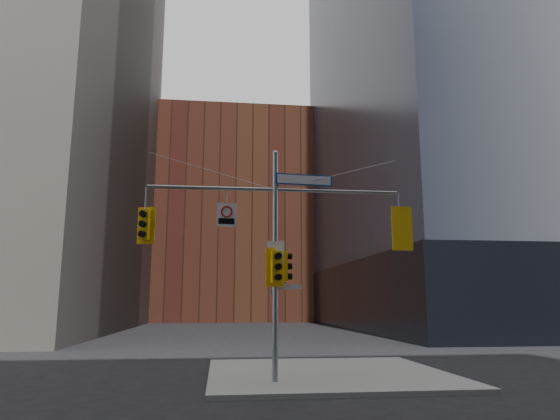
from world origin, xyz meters
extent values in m
plane|color=black|center=(0.00, 0.00, 0.00)|extent=(160.00, 160.00, 0.00)
cube|color=gray|center=(2.00, 4.00, 0.07)|extent=(8.00, 8.00, 0.15)
cube|color=black|center=(28.00, 32.00, 3.00)|extent=(36.40, 36.40, 6.00)
cube|color=brown|center=(0.00, 58.00, 14.00)|extent=(26.00, 20.00, 28.00)
cylinder|color=gray|center=(0.00, 2.00, 3.60)|extent=(0.18, 0.18, 7.20)
sphere|color=gray|center=(0.00, 2.00, 7.20)|extent=(0.20, 0.20, 0.20)
cylinder|color=gray|center=(-2.00, 2.00, 6.00)|extent=(4.00, 0.11, 0.11)
cylinder|color=gray|center=(2.00, 2.00, 6.00)|extent=(4.00, 0.11, 0.11)
cylinder|color=gray|center=(0.00, 1.65, 6.00)|extent=(0.10, 0.70, 0.10)
cylinder|color=gray|center=(-2.00, 2.00, 6.55)|extent=(4.00, 0.02, 1.12)
cylinder|color=gray|center=(2.00, 2.00, 6.55)|extent=(4.00, 0.02, 1.12)
cube|color=yellow|center=(-4.02, 2.00, 4.80)|extent=(0.34, 0.27, 0.93)
cube|color=yellow|center=(-3.98, 2.15, 4.80)|extent=(0.54, 0.15, 1.15)
cylinder|color=black|center=(-4.06, 1.83, 5.11)|extent=(0.22, 0.18, 0.19)
cylinder|color=black|center=(-4.04, 1.90, 5.11)|extent=(0.17, 0.05, 0.17)
cylinder|color=black|center=(-4.06, 1.83, 4.80)|extent=(0.22, 0.18, 0.19)
cylinder|color=black|center=(-4.04, 1.90, 4.80)|extent=(0.17, 0.05, 0.17)
cylinder|color=black|center=(-4.06, 1.83, 4.49)|extent=(0.22, 0.18, 0.19)
cylinder|color=#0CE559|center=(-4.04, 1.90, 4.49)|extent=(0.17, 0.05, 0.17)
cube|color=yellow|center=(4.05, 2.00, 4.80)|extent=(0.38, 0.27, 1.15)
cube|color=yellow|center=(4.06, 1.80, 4.80)|extent=(0.68, 0.06, 1.42)
cylinder|color=black|center=(4.05, 2.22, 5.18)|extent=(0.24, 0.18, 0.24)
cylinder|color=black|center=(4.05, 2.13, 5.18)|extent=(0.21, 0.03, 0.21)
cylinder|color=black|center=(4.05, 2.22, 4.80)|extent=(0.24, 0.18, 0.24)
cylinder|color=black|center=(4.05, 2.13, 4.80)|extent=(0.21, 0.03, 0.21)
cylinder|color=black|center=(4.05, 2.22, 4.42)|extent=(0.24, 0.18, 0.24)
cylinder|color=black|center=(4.05, 2.13, 4.42)|extent=(0.21, 0.03, 0.21)
cube|color=yellow|center=(0.28, 2.00, 3.57)|extent=(0.25, 0.33, 0.94)
cylinder|color=black|center=(0.46, 1.98, 3.88)|extent=(0.16, 0.21, 0.20)
cylinder|color=black|center=(0.39, 1.99, 3.88)|extent=(0.04, 0.17, 0.17)
cylinder|color=black|center=(0.46, 1.98, 3.57)|extent=(0.16, 0.21, 0.20)
cylinder|color=black|center=(0.39, 1.99, 3.57)|extent=(0.04, 0.17, 0.17)
cylinder|color=black|center=(0.46, 1.98, 3.26)|extent=(0.16, 0.21, 0.20)
cylinder|color=black|center=(0.39, 1.99, 3.26)|extent=(0.04, 0.17, 0.17)
cube|color=yellow|center=(0.00, 1.72, 3.53)|extent=(0.35, 0.28, 0.95)
cube|color=yellow|center=(-0.04, 1.88, 3.53)|extent=(0.56, 0.16, 1.18)
cylinder|color=black|center=(0.04, 1.54, 3.85)|extent=(0.23, 0.19, 0.20)
cylinder|color=black|center=(0.02, 1.61, 3.85)|extent=(0.17, 0.06, 0.17)
cylinder|color=black|center=(0.04, 1.54, 3.53)|extent=(0.23, 0.19, 0.20)
cylinder|color=black|center=(0.02, 1.61, 3.53)|extent=(0.17, 0.06, 0.17)
cylinder|color=black|center=(0.04, 1.54, 3.21)|extent=(0.23, 0.19, 0.20)
cylinder|color=black|center=(0.02, 1.61, 3.21)|extent=(0.17, 0.06, 0.17)
cube|color=#103F92|center=(0.94, 2.00, 6.35)|extent=(1.88, 0.23, 0.37)
cube|color=silver|center=(0.94, 1.98, 6.35)|extent=(1.76, 0.18, 0.28)
cube|color=silver|center=(-1.53, 1.98, 5.15)|extent=(0.60, 0.05, 0.74)
torus|color=#B20A0A|center=(-1.53, 1.96, 5.25)|extent=(0.37, 0.06, 0.37)
cube|color=black|center=(-1.53, 1.96, 4.95)|extent=(0.50, 0.03, 0.18)
cube|color=silver|center=(0.00, 1.88, 3.99)|extent=(0.54, 0.06, 0.71)
cube|color=#D88C00|center=(0.00, 1.86, 3.79)|extent=(0.39, 0.03, 0.32)
cube|color=silver|center=(0.45, 2.00, 2.94)|extent=(0.73, 0.07, 0.15)
cube|color=#145926|center=(0.00, 2.45, 2.80)|extent=(0.09, 0.82, 0.16)
camera|label=1|loc=(-1.68, -13.40, 2.49)|focal=32.00mm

